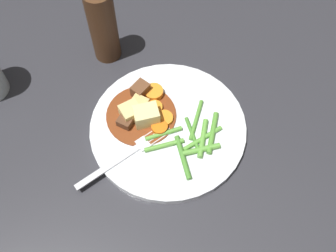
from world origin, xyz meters
name	(u,v)px	position (x,y,z in m)	size (l,w,h in m)	color
ground_plane	(168,130)	(0.00, 0.00, 0.00)	(3.00, 3.00, 0.00)	#2D2D33
dinner_plate	(168,128)	(0.00, 0.00, 0.01)	(0.26, 0.26, 0.01)	white
stew_sauce	(140,117)	(0.05, 0.00, 0.01)	(0.12, 0.12, 0.00)	brown
carrot_slice_0	(155,108)	(0.03, -0.02, 0.02)	(0.03, 0.03, 0.01)	orange
carrot_slice_1	(160,127)	(0.01, 0.01, 0.02)	(0.03, 0.03, 0.01)	orange
carrot_slice_2	(154,93)	(0.05, -0.05, 0.02)	(0.03, 0.03, 0.01)	orange
carrot_slice_3	(164,118)	(0.01, -0.01, 0.02)	(0.03, 0.03, 0.01)	orange
potato_chunk_0	(146,116)	(0.04, 0.01, 0.03)	(0.03, 0.04, 0.03)	#EAD68C
potato_chunk_1	(131,112)	(0.06, 0.01, 0.03)	(0.03, 0.03, 0.03)	#E5CC7A
potato_chunk_2	(139,106)	(0.06, -0.01, 0.02)	(0.03, 0.03, 0.03)	#DBBC6B
meat_chunk_0	(126,121)	(0.06, 0.02, 0.02)	(0.02, 0.02, 0.02)	#56331E
meat_chunk_1	(141,91)	(0.07, -0.04, 0.03)	(0.03, 0.02, 0.03)	brown
green_bean_0	(166,135)	(0.00, 0.02, 0.02)	(0.01, 0.01, 0.06)	#66AD42
green_bean_1	(213,133)	(-0.07, -0.02, 0.02)	(0.01, 0.01, 0.08)	#599E38
green_bean_2	(192,136)	(-0.04, 0.00, 0.02)	(0.01, 0.01, 0.06)	#4C8E33
green_bean_3	(202,141)	(-0.06, 0.00, 0.02)	(0.01, 0.01, 0.07)	#66AD42
green_bean_4	(164,145)	(-0.01, 0.04, 0.02)	(0.01, 0.01, 0.06)	#66AD42
green_bean_5	(202,140)	(-0.06, 0.00, 0.02)	(0.01, 0.01, 0.07)	#66AD42
green_bean_6	(196,120)	(-0.04, -0.03, 0.02)	(0.01, 0.01, 0.08)	#599E38
green_bean_7	(201,149)	(-0.07, 0.02, 0.02)	(0.01, 0.01, 0.06)	#66AD42
green_bean_8	(183,157)	(-0.05, 0.04, 0.02)	(0.01, 0.01, 0.08)	#4C8E33
fork	(127,154)	(0.04, 0.07, 0.01)	(0.10, 0.16, 0.00)	silver
pepper_mill	(103,26)	(0.17, -0.10, 0.07)	(0.05, 0.05, 0.14)	#4C2D19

